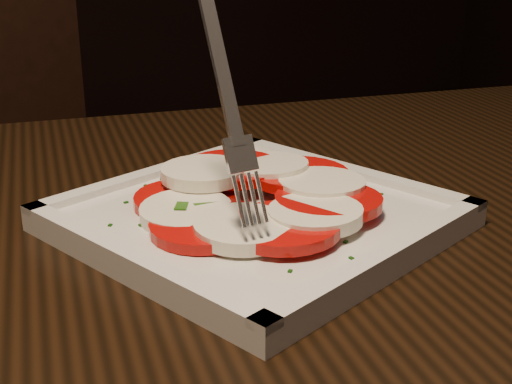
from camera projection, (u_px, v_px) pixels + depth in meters
name	position (u px, v px, depth m)	size (l,w,h in m)	color
table	(166.00, 366.00, 0.55)	(1.28, 0.92, 0.75)	black
chair	(12.00, 178.00, 1.31)	(0.54, 0.54, 0.93)	black
plate	(256.00, 219.00, 0.55)	(0.26, 0.26, 0.01)	silver
caprese_salad	(256.00, 197.00, 0.55)	(0.22, 0.22, 0.02)	#BF0405
fork	(216.00, 78.00, 0.48)	(0.03, 0.09, 0.18)	white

